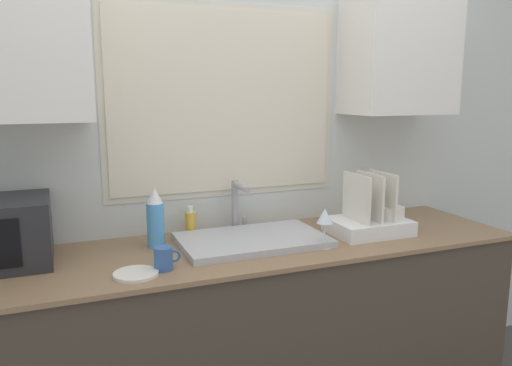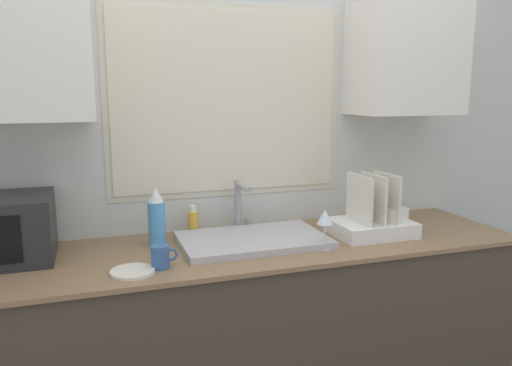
# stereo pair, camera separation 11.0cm
# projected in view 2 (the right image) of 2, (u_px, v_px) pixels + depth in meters

# --- Properties ---
(countertop) EXTENTS (2.48, 0.67, 0.90)m
(countertop) POSITION_uv_depth(u_px,v_px,m) (249.00, 339.00, 2.28)
(countertop) COLOR #42382D
(countertop) RESTS_ON ground_plane
(wall_back) EXTENTS (6.00, 0.38, 2.60)m
(wall_back) POSITION_uv_depth(u_px,v_px,m) (229.00, 130.00, 2.40)
(wall_back) COLOR silver
(wall_back) RESTS_ON ground_plane
(sink_basin) EXTENTS (0.64, 0.40, 0.03)m
(sink_basin) POSITION_uv_depth(u_px,v_px,m) (253.00, 240.00, 2.21)
(sink_basin) COLOR #B2B2B7
(sink_basin) RESTS_ON countertop
(faucet) EXTENTS (0.08, 0.19, 0.25)m
(faucet) POSITION_uv_depth(u_px,v_px,m) (240.00, 201.00, 2.38)
(faucet) COLOR #99999E
(faucet) RESTS_ON countertop
(dish_rack) EXTENTS (0.36, 0.27, 0.29)m
(dish_rack) POSITION_uv_depth(u_px,v_px,m) (374.00, 221.00, 2.33)
(dish_rack) COLOR white
(dish_rack) RESTS_ON countertop
(spray_bottle) EXTENTS (0.08, 0.08, 0.26)m
(spray_bottle) POSITION_uv_depth(u_px,v_px,m) (157.00, 217.00, 2.17)
(spray_bottle) COLOR #4C99D8
(spray_bottle) RESTS_ON countertop
(soap_bottle) EXTENTS (0.05, 0.05, 0.14)m
(soap_bottle) POSITION_uv_depth(u_px,v_px,m) (193.00, 221.00, 2.35)
(soap_bottle) COLOR gold
(soap_bottle) RESTS_ON countertop
(mug_near_sink) EXTENTS (0.10, 0.07, 0.09)m
(mug_near_sink) POSITION_uv_depth(u_px,v_px,m) (161.00, 257.00, 1.90)
(mug_near_sink) COLOR #335999
(mug_near_sink) RESTS_ON countertop
(wine_glass) EXTENTS (0.07, 0.07, 0.17)m
(wine_glass) POSITION_uv_depth(u_px,v_px,m) (325.00, 219.00, 2.11)
(wine_glass) COLOR silver
(wine_glass) RESTS_ON countertop
(small_plate) EXTENTS (0.17, 0.17, 0.01)m
(small_plate) POSITION_uv_depth(u_px,v_px,m) (133.00, 272.00, 1.85)
(small_plate) COLOR silver
(small_plate) RESTS_ON countertop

